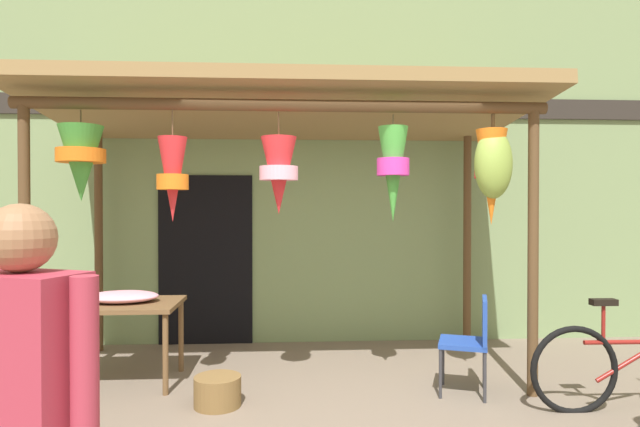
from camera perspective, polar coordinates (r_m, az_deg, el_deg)
ground_plane at (r=4.39m, az=1.93°, el=-21.03°), size 30.00×30.00×0.00m
shop_facade at (r=6.51m, az=-0.12°, el=6.43°), size 10.99×0.29×4.55m
market_stall_canopy at (r=5.14m, az=-3.25°, el=9.17°), size 4.74×2.18×2.75m
display_table at (r=5.30m, az=-21.30°, el=-9.78°), size 1.18×0.76×0.75m
flower_heap_on_table at (r=5.26m, az=-20.33°, el=-8.38°), size 0.65×0.45×0.10m
folding_chair at (r=4.89m, az=16.05°, el=-12.59°), size 0.51×0.51×0.84m
wicker_basket_by_table at (r=4.63m, az=-10.96°, el=-18.26°), size 0.38×0.38×0.24m
parked_bicycle at (r=5.06m, az=30.99°, el=-14.00°), size 1.75×0.44×0.92m
vendor_in_orange at (r=2.06m, az=-29.46°, el=-18.10°), size 0.56×0.35×1.64m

